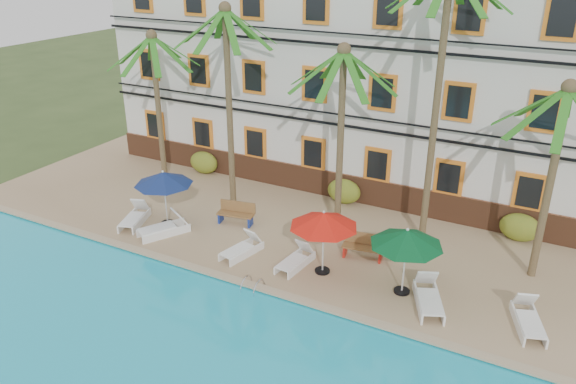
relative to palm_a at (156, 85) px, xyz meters
The scene contains 24 objects.
ground 11.17m from the palm_a, 31.07° to the right, with size 100.00×100.00×0.00m, color #384C23.
pool_deck 9.82m from the palm_a, ahead, with size 30.00×12.00×0.25m, color tan.
pool_coping 11.50m from the palm_a, 35.25° to the right, with size 30.00×0.35×0.06m, color tan.
hotel_building 9.89m from the palm_a, 28.92° to the left, with size 25.40×6.44×10.22m.
palm_a is the anchor object (origin of this frame).
palm_b 4.56m from the palm_a, ahead, with size 4.10×4.10×8.43m.
palm_c 9.56m from the palm_a, ahead, with size 4.10×4.10×7.30m.
palm_d 12.92m from the palm_a, ahead, with size 4.10×4.10×10.14m.
palm_e 16.86m from the palm_a, ahead, with size 4.10×4.10×6.79m.
shrub_left 4.43m from the palm_a, 45.84° to the left, with size 1.50×0.90×1.10m, color #24611B.
shrub_mid 9.78m from the palm_a, ahead, with size 1.50×0.90×1.10m, color #24611B.
shrub_right 16.62m from the palm_a, ahead, with size 1.50×0.90×1.10m, color #24611B.
umbrella_blue 5.65m from the palm_a, 49.44° to the right, with size 2.33×2.33×2.34m.
umbrella_red 11.48m from the palm_a, 22.02° to the right, with size 2.36×2.36×2.36m.
umbrella_green 14.05m from the palm_a, 17.29° to the right, with size 2.36×2.36×2.36m.
lounger_a 6.48m from the palm_a, 64.65° to the right, with size 1.26×2.00×0.89m.
lounger_b 7.29m from the palm_a, 50.61° to the right, with size 1.58×2.08×0.94m.
lounger_c 9.57m from the palm_a, 31.67° to the right, with size 1.00×1.86×0.84m.
lounger_d 11.17m from the palm_a, 24.61° to the right, with size 0.81×1.81×0.83m.
lounger_e 15.41m from the palm_a, 17.39° to the right, with size 1.47×2.14×0.96m.
lounger_f 18.05m from the palm_a, 13.62° to the right, with size 1.26×2.01×0.89m.
bench_left 7.45m from the palm_a, 23.37° to the right, with size 1.56×0.75×0.93m.
bench_right 12.25m from the palm_a, 12.97° to the right, with size 1.56×0.72×0.93m.
pool_ladder 11.66m from the palm_a, 35.31° to the right, with size 0.54×0.74×0.74m.
Camera 1 is at (8.52, -14.30, 10.72)m, focal length 35.00 mm.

